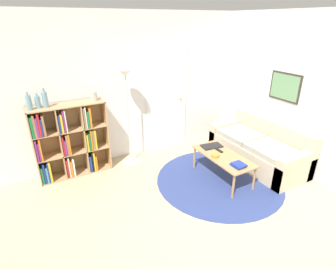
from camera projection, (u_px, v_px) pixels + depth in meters
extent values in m
plane|color=tan|center=(233.00, 242.00, 3.13)|extent=(14.00, 14.00, 0.00)
cube|color=silver|center=(138.00, 87.00, 4.80)|extent=(7.17, 0.05, 2.60)
cube|color=white|center=(167.00, 98.00, 5.13)|extent=(0.87, 0.02, 2.05)
sphere|color=tan|center=(181.00, 98.00, 5.27)|extent=(0.04, 0.04, 0.04)
cube|color=silver|center=(279.00, 90.00, 4.63)|extent=(0.05, 5.71, 2.60)
cube|color=#332D28|center=(285.00, 87.00, 4.47)|extent=(0.02, 0.59, 0.48)
cube|color=#669366|center=(285.00, 87.00, 4.46)|extent=(0.01, 0.53, 0.42)
cylinder|color=navy|center=(219.00, 180.00, 4.34)|extent=(2.06, 2.06, 0.01)
cube|color=tan|center=(34.00, 148.00, 4.06)|extent=(0.02, 0.34, 1.23)
cube|color=tan|center=(106.00, 133.00, 4.57)|extent=(0.02, 0.34, 1.23)
cube|color=tan|center=(66.00, 105.00, 4.07)|extent=(1.16, 0.34, 0.02)
cube|color=tan|center=(77.00, 172.00, 4.56)|extent=(1.16, 0.34, 0.02)
cube|color=tan|center=(70.00, 137.00, 4.45)|extent=(1.16, 0.02, 1.23)
cube|color=tan|center=(60.00, 143.00, 4.23)|extent=(0.02, 0.32, 1.20)
cube|color=tan|center=(84.00, 138.00, 4.40)|extent=(0.02, 0.32, 1.20)
cube|color=tan|center=(74.00, 151.00, 4.40)|extent=(1.13, 0.32, 0.02)
cube|color=tan|center=(70.00, 129.00, 4.24)|extent=(1.13, 0.32, 0.02)
cube|color=#196B38|center=(42.00, 174.00, 4.22)|extent=(0.03, 0.21, 0.28)
cube|color=navy|center=(44.00, 171.00, 4.23)|extent=(0.03, 0.25, 0.34)
cube|color=teal|center=(47.00, 173.00, 4.25)|extent=(0.03, 0.22, 0.27)
cube|color=navy|center=(48.00, 170.00, 4.27)|extent=(0.02, 0.27, 0.35)
cube|color=gold|center=(50.00, 170.00, 4.25)|extent=(0.03, 0.20, 0.35)
cube|color=#B21E23|center=(67.00, 167.00, 4.39)|extent=(0.03, 0.24, 0.32)
cube|color=silver|center=(69.00, 166.00, 4.38)|extent=(0.02, 0.19, 0.35)
cube|color=orange|center=(71.00, 167.00, 4.43)|extent=(0.03, 0.24, 0.28)
cube|color=silver|center=(73.00, 165.00, 4.43)|extent=(0.03, 0.23, 0.31)
cube|color=navy|center=(89.00, 162.00, 4.57)|extent=(0.03, 0.26, 0.29)
cube|color=black|center=(91.00, 160.00, 4.58)|extent=(0.02, 0.25, 0.33)
cube|color=gold|center=(93.00, 160.00, 4.59)|extent=(0.03, 0.24, 0.34)
cube|color=orange|center=(95.00, 161.00, 4.61)|extent=(0.03, 0.23, 0.27)
cube|color=#7F287A|center=(36.00, 150.00, 4.04)|extent=(0.02, 0.21, 0.35)
cube|color=#7F287A|center=(39.00, 150.00, 4.08)|extent=(0.02, 0.26, 0.30)
cube|color=orange|center=(40.00, 148.00, 4.08)|extent=(0.02, 0.27, 0.36)
cube|color=#B21E23|center=(63.00, 145.00, 4.21)|extent=(0.02, 0.20, 0.32)
cube|color=#7F287A|center=(65.00, 146.00, 4.25)|extent=(0.03, 0.25, 0.27)
cube|color=olive|center=(66.00, 144.00, 4.24)|extent=(0.03, 0.23, 0.35)
cube|color=orange|center=(69.00, 143.00, 4.24)|extent=(0.02, 0.20, 0.35)
cube|color=gold|center=(87.00, 141.00, 4.39)|extent=(0.03, 0.21, 0.29)
cube|color=#196B38|center=(89.00, 141.00, 4.40)|extent=(0.03, 0.20, 0.30)
cube|color=orange|center=(90.00, 139.00, 4.41)|extent=(0.02, 0.21, 0.34)
cube|color=olive|center=(92.00, 138.00, 4.43)|extent=(0.03, 0.24, 0.34)
cube|color=gold|center=(94.00, 138.00, 4.46)|extent=(0.03, 0.27, 0.34)
cube|color=#196B38|center=(31.00, 126.00, 3.89)|extent=(0.03, 0.24, 0.33)
cube|color=olive|center=(34.00, 125.00, 3.91)|extent=(0.03, 0.26, 0.35)
cube|color=#7F287A|center=(37.00, 126.00, 3.93)|extent=(0.03, 0.23, 0.30)
cube|color=#B21E23|center=(39.00, 124.00, 3.93)|extent=(0.03, 0.23, 0.36)
cube|color=navy|center=(41.00, 126.00, 3.97)|extent=(0.02, 0.26, 0.27)
cube|color=olive|center=(43.00, 124.00, 3.97)|extent=(0.03, 0.25, 0.32)
cube|color=navy|center=(59.00, 123.00, 4.06)|extent=(0.02, 0.21, 0.29)
cube|color=gold|center=(61.00, 123.00, 4.07)|extent=(0.03, 0.20, 0.30)
cube|color=#7F287A|center=(63.00, 120.00, 4.10)|extent=(0.02, 0.26, 0.35)
cube|color=silver|center=(65.00, 120.00, 4.09)|extent=(0.02, 0.22, 0.35)
cube|color=olive|center=(83.00, 118.00, 4.21)|extent=(0.02, 0.20, 0.34)
cube|color=silver|center=(84.00, 116.00, 4.24)|extent=(0.02, 0.25, 0.36)
cube|color=#196B38|center=(87.00, 119.00, 4.25)|extent=(0.03, 0.21, 0.28)
cube|color=orange|center=(89.00, 117.00, 4.27)|extent=(0.03, 0.23, 0.33)
cylinder|color=#B7B7BC|center=(131.00, 161.00, 4.91)|extent=(0.30, 0.30, 0.01)
cylinder|color=#B7B7BC|center=(128.00, 119.00, 4.57)|extent=(0.02, 0.02, 1.60)
cone|color=white|center=(125.00, 73.00, 4.24)|extent=(0.26, 0.26, 0.10)
cube|color=#CCB793|center=(256.00, 153.00, 4.79)|extent=(0.82, 1.77, 0.40)
cube|color=#CCB793|center=(270.00, 140.00, 4.86)|extent=(0.16, 1.77, 0.76)
cube|color=#CCB793|center=(295.00, 170.00, 4.12)|extent=(0.82, 0.16, 0.54)
cube|color=#CCB793|center=(227.00, 134.00, 5.41)|extent=(0.82, 0.16, 0.54)
cube|color=#AEA891|center=(271.00, 150.00, 4.37)|extent=(0.62, 0.70, 0.10)
cube|color=#AEA891|center=(240.00, 134.00, 4.94)|extent=(0.62, 0.70, 0.10)
cube|color=#AD7F51|center=(223.00, 156.00, 4.24)|extent=(0.50, 1.08, 0.02)
cylinder|color=#AD7F51|center=(233.00, 186.00, 3.83)|extent=(0.04, 0.04, 0.40)
cylinder|color=#AD7F51|center=(195.00, 158.00, 4.63)|extent=(0.04, 0.04, 0.40)
cylinder|color=#AD7F51|center=(254.00, 179.00, 4.02)|extent=(0.04, 0.04, 0.40)
cylinder|color=#AD7F51|center=(213.00, 152.00, 4.82)|extent=(0.04, 0.04, 0.40)
cube|color=black|center=(212.00, 146.00, 4.53)|extent=(0.38, 0.25, 0.02)
cylinder|color=orange|center=(215.00, 156.00, 4.18)|extent=(0.13, 0.13, 0.05)
cube|color=navy|center=(238.00, 166.00, 3.92)|extent=(0.17, 0.19, 0.02)
cube|color=navy|center=(239.00, 165.00, 3.91)|extent=(0.17, 0.19, 0.03)
cube|color=black|center=(219.00, 151.00, 4.37)|extent=(0.05, 0.15, 0.02)
cylinder|color=#6B93A3|center=(29.00, 103.00, 3.78)|extent=(0.08, 0.08, 0.22)
cylinder|color=#6B93A3|center=(27.00, 94.00, 3.72)|extent=(0.03, 0.03, 0.05)
cylinder|color=#6B93A3|center=(38.00, 102.00, 3.87)|extent=(0.07, 0.07, 0.18)
cylinder|color=#6B93A3|center=(36.00, 95.00, 3.83)|extent=(0.03, 0.03, 0.04)
cylinder|color=#6B93A3|center=(45.00, 100.00, 3.89)|extent=(0.08, 0.08, 0.23)
cylinder|color=#6B93A3|center=(43.00, 90.00, 3.83)|extent=(0.03, 0.03, 0.06)
cylinder|color=#B7B2A8|center=(93.00, 96.00, 4.23)|extent=(0.11, 0.11, 0.15)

